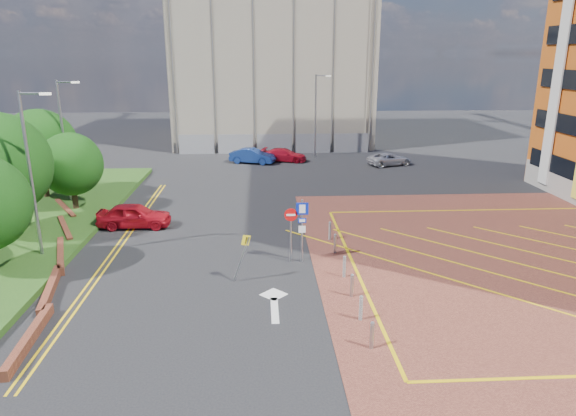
{
  "coord_description": "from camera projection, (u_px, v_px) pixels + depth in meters",
  "views": [
    {
      "loc": [
        -1.48,
        -22.61,
        9.92
      ],
      "look_at": [
        -0.06,
        3.41,
        2.06
      ],
      "focal_mm": 32.0,
      "sensor_mm": 36.0,
      "label": 1
    }
  ],
  "objects": [
    {
      "name": "ground",
      "position": [
        293.0,
        270.0,
        24.55
      ],
      "size": [
        140.0,
        140.0,
        0.0
      ],
      "primitive_type": "plane",
      "color": "black",
      "rests_on": "ground"
    },
    {
      "name": "construction_fence",
      "position": [
        284.0,
        144.0,
        52.99
      ],
      "size": [
        21.6,
        0.06,
        2.0
      ],
      "primitive_type": "cube",
      "color": "gray",
      "rests_on": "ground"
    },
    {
      "name": "bollard_row",
      "position": [
        347.0,
        274.0,
        22.94
      ],
      "size": [
        0.14,
        11.14,
        0.9
      ],
      "color": "#9EA0A8",
      "rests_on": "forecourt"
    },
    {
      "name": "lamp_back",
      "position": [
        316.0,
        113.0,
        50.27
      ],
      "size": [
        1.53,
        0.16,
        8.0
      ],
      "color": "#9EA0A8",
      "rests_on": "ground"
    },
    {
      "name": "car_red_left",
      "position": [
        134.0,
        215.0,
        30.37
      ],
      "size": [
        4.28,
        1.76,
        1.45
      ],
      "primitive_type": "imported",
      "rotation": [
        0.0,
        0.0,
        1.56
      ],
      "color": "#B60F1C",
      "rests_on": "ground"
    },
    {
      "name": "car_red_back",
      "position": [
        284.0,
        155.0,
        49.06
      ],
      "size": [
        4.55,
        2.79,
        1.23
      ],
      "primitive_type": "imported",
      "rotation": [
        0.0,
        0.0,
        1.3
      ],
      "color": "red",
      "rests_on": "ground"
    },
    {
      "name": "tree_d",
      "position": [
        40.0,
        146.0,
        35.0
      ],
      "size": [
        5.0,
        5.0,
        6.08
      ],
      "color": "#3D2B1C",
      "rests_on": "grass_bed"
    },
    {
      "name": "construction_building",
      "position": [
        271.0,
        44.0,
        59.61
      ],
      "size": [
        21.2,
        19.2,
        22.0
      ],
      "primitive_type": "cube",
      "color": "gray",
      "rests_on": "ground"
    },
    {
      "name": "car_blue_back",
      "position": [
        252.0,
        156.0,
        48.15
      ],
      "size": [
        4.49,
        2.72,
        1.4
      ],
      "primitive_type": "imported",
      "rotation": [
        0.0,
        0.0,
        1.26
      ],
      "color": "navy",
      "rests_on": "ground"
    },
    {
      "name": "lamp_left_far",
      "position": [
        64.0,
        136.0,
        33.92
      ],
      "size": [
        1.53,
        0.16,
        8.0
      ],
      "color": "#9EA0A8",
      "rests_on": "grass_bed"
    },
    {
      "name": "lamp_left_near",
      "position": [
        31.0,
        169.0,
        24.47
      ],
      "size": [
        1.53,
        0.16,
        8.0
      ],
      "color": "#9EA0A8",
      "rests_on": "grass_bed"
    },
    {
      "name": "retaining_wall",
      "position": [
        57.0,
        255.0,
        25.79
      ],
      "size": [
        6.06,
        20.33,
        0.4
      ],
      "color": "brown",
      "rests_on": "ground"
    },
    {
      "name": "forecourt",
      "position": [
        576.0,
        263.0,
        25.28
      ],
      "size": [
        26.0,
        26.0,
        0.02
      ],
      "primitive_type": "cube",
      "color": "brown",
      "rests_on": "ground"
    },
    {
      "name": "tree_c",
      "position": [
        71.0,
        164.0,
        32.48
      ],
      "size": [
        4.0,
        4.0,
        4.9
      ],
      "color": "#3D2B1C",
      "rests_on": "grass_bed"
    },
    {
      "name": "car_silver_back",
      "position": [
        389.0,
        159.0,
        47.32
      ],
      "size": [
        4.5,
        3.1,
        1.14
      ],
      "primitive_type": "imported",
      "rotation": [
        0.0,
        0.0,
        1.89
      ],
      "color": "silver",
      "rests_on": "ground"
    },
    {
      "name": "sign_cluster",
      "position": [
        298.0,
        224.0,
        24.95
      ],
      "size": [
        1.17,
        0.12,
        3.2
      ],
      "color": "#9EA0A8",
      "rests_on": "ground"
    },
    {
      "name": "warning_sign",
      "position": [
        243.0,
        252.0,
        22.86
      ],
      "size": [
        0.84,
        0.43,
        2.24
      ],
      "color": "#9EA0A8",
      "rests_on": "ground"
    }
  ]
}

